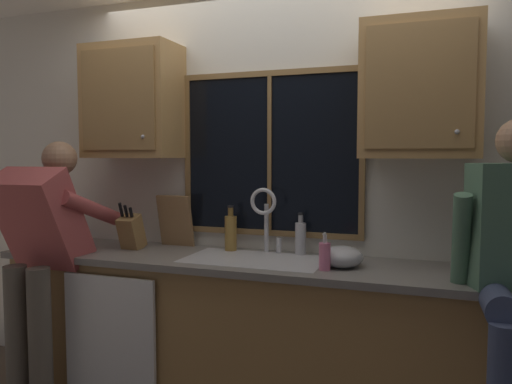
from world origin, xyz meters
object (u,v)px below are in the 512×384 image
Objects in this scene: cutting_board at (175,221)px; knife_block at (131,232)px; person_standing at (41,247)px; bottle_green_glass at (231,232)px; soap_dispenser at (325,256)px; mixing_bowl at (342,257)px; bottle_tall_clear at (301,238)px.

knife_block is at bearing -139.26° from cutting_board.
person_standing is 0.82m from cutting_board.
person_standing is 5.66× the size of bottle_green_glass.
bottle_green_glass is (0.40, -0.02, -0.05)m from cutting_board.
soap_dispenser is at bearing -26.15° from bottle_green_glass.
person_standing reaches higher than knife_block.
mixing_bowl is 0.13m from soap_dispenser.
mixing_bowl is 0.37m from bottle_tall_clear.
bottle_tall_clear is at bearing 2.62° from bottle_green_glass.
knife_block is 0.94× the size of cutting_board.
cutting_board is at bearing 177.61° from bottle_green_glass.
person_standing reaches higher than cutting_board.
bottle_tall_clear is (0.84, 0.00, -0.06)m from cutting_board.
cutting_board is at bearing 162.13° from soap_dispenser.
soap_dispenser is 0.71× the size of bottle_green_glass.
bottle_green_glass is (0.99, 0.54, 0.06)m from person_standing.
knife_block reaches higher than bottle_tall_clear.
cutting_board is 1.12m from soap_dispenser.
soap_dispenser is at bearing -7.06° from knife_block.
knife_block is (0.38, 0.37, 0.05)m from person_standing.
soap_dispenser is 0.74m from bottle_green_glass.
cutting_board is 0.40m from bottle_green_glass.
cutting_board is 1.21× the size of bottle_green_glass.
cutting_board reaches higher than knife_block.
knife_block is at bearing -169.90° from bottle_tall_clear.
person_standing is 4.68× the size of cutting_board.
soap_dispenser is at bearing -120.86° from mixing_bowl.
mixing_bowl is (1.13, -0.23, -0.12)m from cutting_board.
cutting_board is (0.59, 0.56, 0.11)m from person_standing.
mixing_bowl is at bearing -39.09° from bottle_tall_clear.
bottle_tall_clear is at bearing 21.26° from person_standing.
mixing_bowl is at bearing 10.67° from person_standing.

